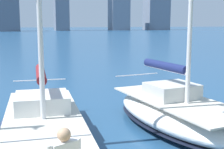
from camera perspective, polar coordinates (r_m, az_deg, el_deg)
name	(u,v)px	position (r m, az deg, el deg)	size (l,w,h in m)	color
sailboat_navy	(177,111)	(12.08, 11.83, -6.61)	(3.71, 7.25, 10.75)	white
sailboat_maroon	(43,125)	(10.70, -12.47, -9.05)	(3.55, 8.08, 9.71)	navy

